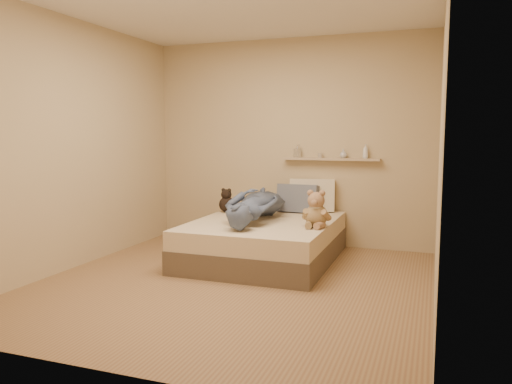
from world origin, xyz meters
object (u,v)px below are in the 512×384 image
at_px(game_console, 236,214).
at_px(pillow_grey, 298,199).
at_px(teddy_bear, 316,212).
at_px(bed, 264,240).
at_px(pillow_cream, 312,195).
at_px(person, 256,204).
at_px(dark_plush, 227,202).
at_px(wall_shelf, 331,159).

height_order(game_console, pillow_grey, pillow_grey).
relative_size(teddy_bear, pillow_grey, 0.78).
height_order(bed, game_console, game_console).
bearing_deg(bed, teddy_bear, -17.67).
bearing_deg(game_console, pillow_cream, 71.34).
distance_m(pillow_cream, person, 0.96).
distance_m(bed, pillow_grey, 0.82).
distance_m(game_console, pillow_cream, 1.46).
bearing_deg(pillow_grey, teddy_bear, -63.81).
xyz_separation_m(bed, pillow_grey, (0.19, 0.69, 0.40)).
xyz_separation_m(teddy_bear, dark_plush, (-1.26, 0.60, -0.03)).
bearing_deg(dark_plush, pillow_cream, 23.74).
height_order(dark_plush, wall_shelf, wall_shelf).
bearing_deg(person, game_console, 83.46).
height_order(pillow_grey, wall_shelf, wall_shelf).
relative_size(teddy_bear, pillow_cream, 0.71).
relative_size(bed, game_console, 10.79).
distance_m(game_console, dark_plush, 1.08).
bearing_deg(pillow_cream, pillow_grey, -137.09).
bearing_deg(dark_plush, bed, -32.62).
bearing_deg(teddy_bear, person, 166.02).
bearing_deg(person, dark_plush, -42.02).
xyz_separation_m(game_console, wall_shelf, (0.67, 1.46, 0.51)).
distance_m(teddy_bear, person, 0.75).
bearing_deg(person, teddy_bear, 162.43).
xyz_separation_m(dark_plush, pillow_grey, (0.82, 0.29, 0.04)).
xyz_separation_m(bed, wall_shelf, (0.55, 0.91, 0.88)).
distance_m(bed, pillow_cream, 0.99).
height_order(bed, wall_shelf, wall_shelf).
bearing_deg(pillow_cream, person, -117.30).
bearing_deg(pillow_grey, dark_plush, -160.71).
distance_m(bed, teddy_bear, 0.77).
height_order(pillow_grey, person, person).
bearing_deg(bed, game_console, -102.66).
xyz_separation_m(game_console, person, (0.03, 0.53, 0.04)).
relative_size(game_console, pillow_grey, 0.35).
bearing_deg(wall_shelf, pillow_grey, -148.56).
xyz_separation_m(dark_plush, wall_shelf, (1.18, 0.51, 0.52)).
relative_size(bed, wall_shelf, 1.58).
distance_m(pillow_cream, wall_shelf, 0.50).
relative_size(game_console, dark_plush, 0.59).
bearing_deg(game_console, teddy_bear, 24.89).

